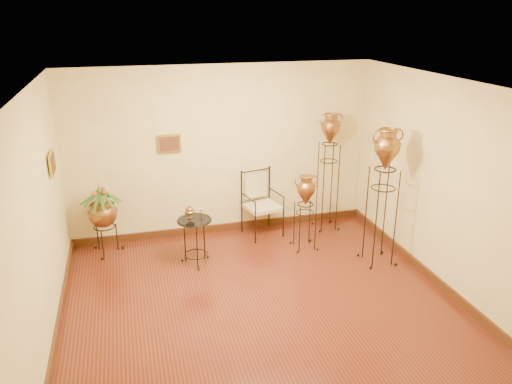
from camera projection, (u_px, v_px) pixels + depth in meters
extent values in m
plane|color=maroon|center=(263.00, 309.00, 6.36)|extent=(5.00, 5.00, 0.00)
cube|color=#472510|center=(224.00, 227.00, 8.58)|extent=(5.00, 0.04, 0.12)
cube|color=#472510|center=(56.00, 336.00, 5.73)|extent=(0.04, 5.00, 0.12)
cube|color=#472510|center=(435.00, 279.00, 6.93)|extent=(0.04, 5.00, 0.12)
cube|color=gold|center=(169.00, 144.00, 7.82)|extent=(0.36, 0.03, 0.29)
cube|color=gold|center=(52.00, 164.00, 6.48)|extent=(0.03, 0.36, 0.29)
cube|color=beige|center=(263.00, 207.00, 8.27)|extent=(0.62, 0.59, 0.06)
cube|color=beige|center=(263.00, 190.00, 8.17)|extent=(0.40, 0.12, 0.43)
cylinder|color=black|center=(194.00, 220.00, 7.25)|extent=(0.49, 0.49, 0.02)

